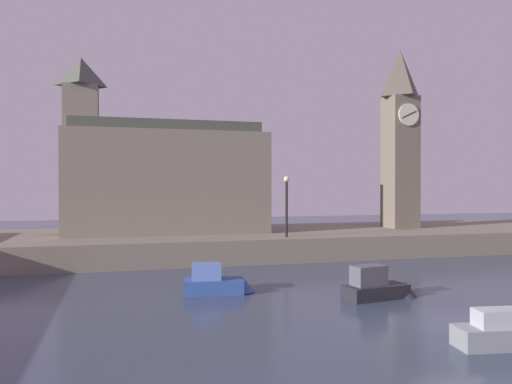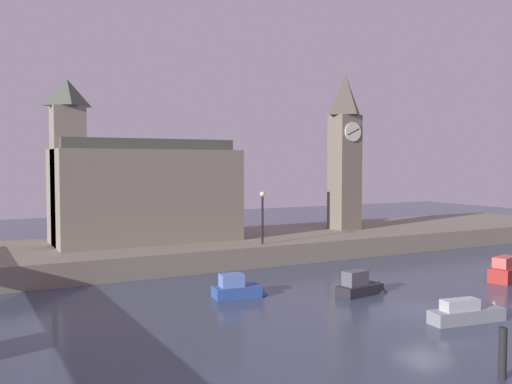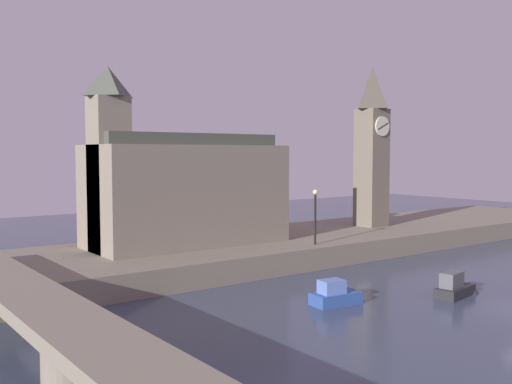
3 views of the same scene
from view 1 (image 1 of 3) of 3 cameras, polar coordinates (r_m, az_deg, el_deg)
The scene contains 7 objects.
ground_plane at distance 18.67m, azimuth 21.86°, elevation -13.93°, with size 120.00×120.00×0.00m, color #384256.
far_embankment at distance 36.31m, azimuth 2.37°, elevation -5.60°, with size 70.00×12.00×1.50m, color slate.
clock_tower at distance 40.54m, azimuth 16.19°, elevation 6.25°, with size 2.43×2.47×13.81m.
parliament_hall at distance 35.43m, azimuth -11.00°, elevation 1.77°, with size 13.65×6.02×11.83m.
streetlamp at distance 31.43m, azimuth 3.52°, elevation -0.81°, with size 0.36×0.36×3.84m.
boat_tour_blue at distance 22.23m, azimuth -4.30°, elevation -10.31°, with size 3.32×1.64×1.33m.
boat_barge_dark at distance 21.81m, azimuth 14.03°, elevation -10.49°, with size 3.42×1.58×1.43m.
Camera 1 is at (-10.91, -14.41, 4.67)m, focal length 34.94 mm.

